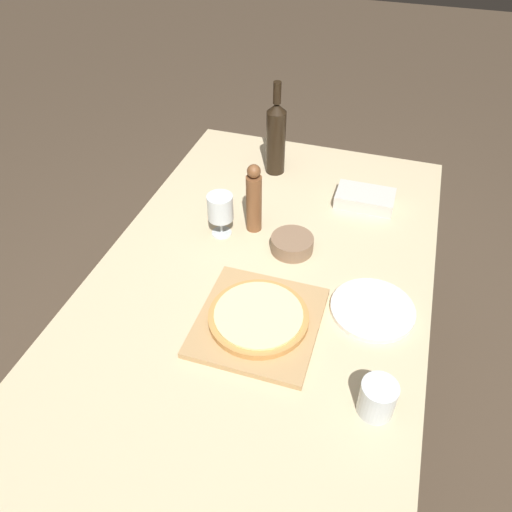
% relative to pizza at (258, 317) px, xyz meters
% --- Properties ---
extents(ground_plane, '(12.00, 12.00, 0.00)m').
position_rel_pizza_xyz_m(ground_plane, '(-0.05, 0.12, -0.79)').
color(ground_plane, '#4C3D2D').
extents(dining_table, '(0.97, 1.72, 0.76)m').
position_rel_pizza_xyz_m(dining_table, '(-0.05, 0.12, -0.11)').
color(dining_table, '#CCB78E').
rests_on(dining_table, ground_plane).
extents(cutting_board, '(0.32, 0.33, 0.02)m').
position_rel_pizza_xyz_m(cutting_board, '(0.00, -0.00, -0.02)').
color(cutting_board, tan).
rests_on(cutting_board, dining_table).
extents(pizza, '(0.27, 0.27, 0.02)m').
position_rel_pizza_xyz_m(pizza, '(0.00, 0.00, 0.00)').
color(pizza, '#C68947').
rests_on(pizza, cutting_board).
extents(wine_bottle, '(0.07, 0.07, 0.35)m').
position_rel_pizza_xyz_m(wine_bottle, '(-0.17, 0.74, 0.11)').
color(wine_bottle, black).
rests_on(wine_bottle, dining_table).
extents(pepper_mill, '(0.05, 0.05, 0.24)m').
position_rel_pizza_xyz_m(pepper_mill, '(-0.14, 0.39, 0.08)').
color(pepper_mill, brown).
rests_on(pepper_mill, dining_table).
extents(wine_glass, '(0.08, 0.08, 0.15)m').
position_rel_pizza_xyz_m(wine_glass, '(-0.23, 0.33, 0.07)').
color(wine_glass, silver).
rests_on(wine_glass, dining_table).
extents(small_bowl, '(0.13, 0.13, 0.05)m').
position_rel_pizza_xyz_m(small_bowl, '(0.01, 0.32, -0.01)').
color(small_bowl, '#84664C').
rests_on(small_bowl, dining_table).
extents(drinking_tumbler, '(0.08, 0.08, 0.09)m').
position_rel_pizza_xyz_m(drinking_tumbler, '(0.33, -0.16, 0.02)').
color(drinking_tumbler, silver).
rests_on(drinking_tumbler, dining_table).
extents(dinner_plate, '(0.23, 0.23, 0.01)m').
position_rel_pizza_xyz_m(dinner_plate, '(0.28, 0.14, -0.02)').
color(dinner_plate, silver).
rests_on(dinner_plate, dining_table).
extents(food_container, '(0.20, 0.12, 0.05)m').
position_rel_pizza_xyz_m(food_container, '(0.19, 0.63, -0.01)').
color(food_container, beige).
rests_on(food_container, dining_table).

